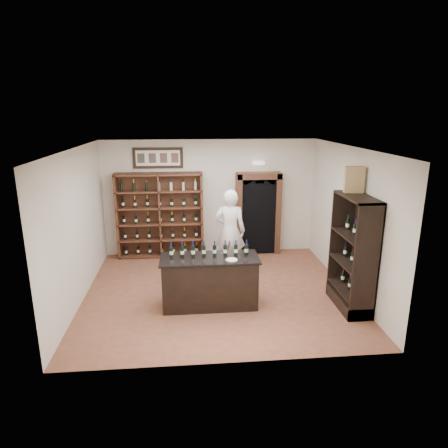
{
  "coord_description": "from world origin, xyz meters",
  "views": [
    {
      "loc": [
        -0.59,
        -7.72,
        3.68
      ],
      "look_at": [
        0.16,
        0.3,
        1.4
      ],
      "focal_mm": 32.0,
      "sensor_mm": 36.0,
      "label": 1
    }
  ],
  "objects_px": {
    "wine_shelf": "(160,215)",
    "counter_bottle_0": "(171,252)",
    "wine_crate": "(354,180)",
    "shopkeeper": "(230,231)",
    "tasting_counter": "(210,282)",
    "side_cabinet": "(353,270)"
  },
  "relations": [
    {
      "from": "wine_crate",
      "to": "shopkeeper",
      "type": "bearing_deg",
      "value": 151.94
    },
    {
      "from": "tasting_counter",
      "to": "wine_crate",
      "type": "bearing_deg",
      "value": 0.48
    },
    {
      "from": "shopkeeper",
      "to": "counter_bottle_0",
      "type": "bearing_deg",
      "value": 63.51
    },
    {
      "from": "counter_bottle_0",
      "to": "side_cabinet",
      "type": "relative_size",
      "value": 0.14
    },
    {
      "from": "counter_bottle_0",
      "to": "shopkeeper",
      "type": "relative_size",
      "value": 0.15
    },
    {
      "from": "counter_bottle_0",
      "to": "side_cabinet",
      "type": "xyz_separation_m",
      "value": [
        3.44,
        -0.38,
        -0.35
      ]
    },
    {
      "from": "side_cabinet",
      "to": "tasting_counter",
      "type": "bearing_deg",
      "value": 173.72
    },
    {
      "from": "tasting_counter",
      "to": "wine_crate",
      "type": "height_order",
      "value": "wine_crate"
    },
    {
      "from": "shopkeeper",
      "to": "wine_shelf",
      "type": "bearing_deg",
      "value": -23.66
    },
    {
      "from": "wine_crate",
      "to": "side_cabinet",
      "type": "bearing_deg",
      "value": -79.78
    },
    {
      "from": "shopkeeper",
      "to": "side_cabinet",
      "type": "bearing_deg",
      "value": 147.94
    },
    {
      "from": "tasting_counter",
      "to": "wine_shelf",
      "type": "bearing_deg",
      "value": 110.56
    },
    {
      "from": "tasting_counter",
      "to": "side_cabinet",
      "type": "height_order",
      "value": "side_cabinet"
    },
    {
      "from": "counter_bottle_0",
      "to": "tasting_counter",
      "type": "bearing_deg",
      "value": -6.6
    },
    {
      "from": "tasting_counter",
      "to": "shopkeeper",
      "type": "bearing_deg",
      "value": 71.56
    },
    {
      "from": "tasting_counter",
      "to": "wine_crate",
      "type": "distance_m",
      "value": 3.35
    },
    {
      "from": "counter_bottle_0",
      "to": "wine_crate",
      "type": "distance_m",
      "value": 3.7
    },
    {
      "from": "tasting_counter",
      "to": "shopkeeper",
      "type": "xyz_separation_m",
      "value": [
        0.58,
        1.74,
        0.49
      ]
    },
    {
      "from": "tasting_counter",
      "to": "shopkeeper",
      "type": "relative_size",
      "value": 0.95
    },
    {
      "from": "wine_shelf",
      "to": "wine_crate",
      "type": "height_order",
      "value": "wine_crate"
    },
    {
      "from": "wine_shelf",
      "to": "counter_bottle_0",
      "type": "relative_size",
      "value": 7.33
    },
    {
      "from": "wine_shelf",
      "to": "side_cabinet",
      "type": "relative_size",
      "value": 1.0
    }
  ]
}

